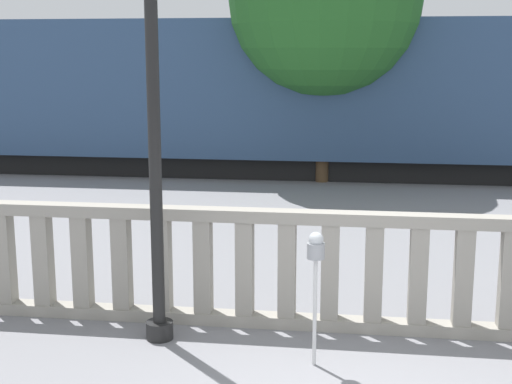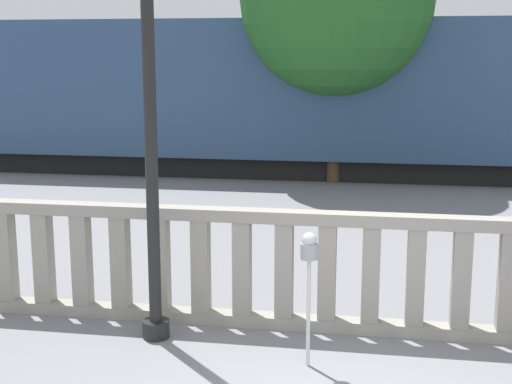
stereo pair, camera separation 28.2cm
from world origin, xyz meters
name	(u,v)px [view 2 (the right image)]	position (x,y,z in m)	size (l,w,h in m)	color
balustrade	(349,273)	(0.00, 2.52, 0.70)	(14.04, 0.24, 1.40)	gray
lamppost	(148,29)	(-2.12, 1.97, 3.40)	(0.39, 0.39, 5.68)	black
parking_meter	(309,258)	(-0.36, 1.52, 1.14)	(0.18, 0.18, 1.41)	silver
train_near	(211,94)	(-4.15, 13.41, 2.09)	(23.57, 2.96, 4.59)	black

